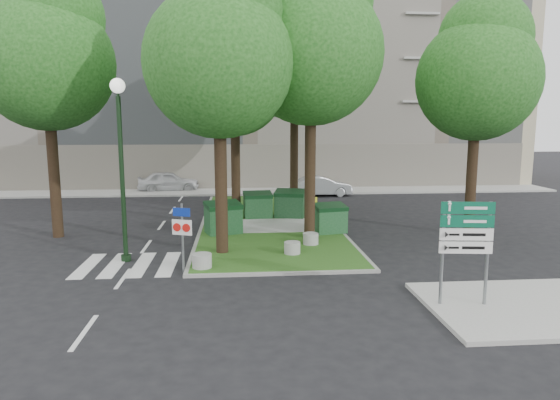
{
  "coord_description": "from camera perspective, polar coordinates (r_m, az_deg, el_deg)",
  "views": [
    {
      "loc": [
        -0.89,
        -15.29,
        4.87
      ],
      "look_at": [
        0.62,
        2.57,
        2.0
      ],
      "focal_mm": 32.0,
      "sensor_mm": 36.0,
      "label": 1
    }
  ],
  "objects": [
    {
      "name": "street_lamp",
      "position": [
        17.78,
        -17.75,
        5.64
      ],
      "size": [
        0.5,
        0.5,
        6.25
      ],
      "color": "black",
      "rests_on": "ground"
    },
    {
      "name": "median_island",
      "position": [
        23.83,
        -1.4,
        -2.56
      ],
      "size": [
        6.0,
        16.0,
        0.12
      ],
      "primitive_type": "cube",
      "color": "#274C15",
      "rests_on": "ground"
    },
    {
      "name": "tree_median_near_left",
      "position": [
        18.03,
        -6.74,
        16.84
      ],
      "size": [
        5.2,
        5.2,
        10.53
      ],
      "color": "black",
      "rests_on": "ground"
    },
    {
      "name": "apartment_building",
      "position": [
        41.42,
        -3.69,
        13.41
      ],
      "size": [
        41.0,
        12.0,
        16.0
      ],
      "primitive_type": "cube",
      "color": "#BDB58D",
      "rests_on": "ground"
    },
    {
      "name": "bollard_mid",
      "position": [
        18.05,
        1.41,
        -5.47
      ],
      "size": [
        0.59,
        0.59,
        0.42
      ],
      "primitive_type": "cylinder",
      "color": "#959691",
      "rests_on": "median_island"
    },
    {
      "name": "zebra_crossing",
      "position": [
        17.72,
        -14.05,
        -7.12
      ],
      "size": [
        5.0,
        3.0,
        0.01
      ],
      "primitive_type": "cube",
      "color": "silver",
      "rests_on": "ground"
    },
    {
      "name": "car_silver",
      "position": [
        32.48,
        4.71,
        1.59
      ],
      "size": [
        4.02,
        1.69,
        1.29
      ],
      "primitive_type": "imported",
      "rotation": [
        0.0,
        0.0,
        1.65
      ],
      "color": "#989CA0",
      "rests_on": "ground"
    },
    {
      "name": "median_kerb",
      "position": [
        23.83,
        -1.4,
        -2.58
      ],
      "size": [
        6.3,
        16.3,
        0.1
      ],
      "primitive_type": "cube",
      "color": "gray",
      "rests_on": "ground"
    },
    {
      "name": "bollard_left",
      "position": [
        16.56,
        -8.91,
        -6.86
      ],
      "size": [
        0.64,
        0.64,
        0.45
      ],
      "primitive_type": "cylinder",
      "color": "#999A95",
      "rests_on": "median_island"
    },
    {
      "name": "dumpster_c",
      "position": [
        24.71,
        1.15,
        -0.44
      ],
      "size": [
        1.7,
        1.39,
        1.38
      ],
      "rotation": [
        0.0,
        0.0,
        -0.27
      ],
      "color": "#0F3216",
      "rests_on": "median_island"
    },
    {
      "name": "tree_median_mid",
      "position": [
        24.44,
        -5.02,
        14.01
      ],
      "size": [
        4.8,
        4.8,
        9.99
      ],
      "color": "black",
      "rests_on": "ground"
    },
    {
      "name": "car_white",
      "position": [
        35.37,
        -12.63,
        2.12
      ],
      "size": [
        4.32,
        2.15,
        1.42
      ],
      "primitive_type": "imported",
      "rotation": [
        0.0,
        0.0,
        1.69
      ],
      "color": "silver",
      "rests_on": "ground"
    },
    {
      "name": "tree_street_left",
      "position": [
        22.81,
        -24.99,
        15.28
      ],
      "size": [
        5.4,
        5.4,
        11.0
      ],
      "color": "black",
      "rests_on": "ground"
    },
    {
      "name": "litter_bin",
      "position": [
        27.16,
        3.89,
        -0.34
      ],
      "size": [
        0.35,
        0.35,
        0.62
      ],
      "primitive_type": "cylinder",
      "color": "#CED318",
      "rests_on": "median_island"
    },
    {
      "name": "tree_median_far",
      "position": [
        27.75,
        1.85,
        16.23
      ],
      "size": [
        5.8,
        5.8,
        11.93
      ],
      "color": "black",
      "rests_on": "ground"
    },
    {
      "name": "dumpster_b",
      "position": [
        24.61,
        -2.55,
        -0.58
      ],
      "size": [
        1.48,
        1.1,
        1.29
      ],
      "rotation": [
        0.0,
        0.0,
        0.1
      ],
      "color": "#113C19",
      "rests_on": "median_island"
    },
    {
      "name": "building_sidewalk",
      "position": [
        34.15,
        -3.29,
        0.98
      ],
      "size": [
        42.0,
        3.0,
        0.12
      ],
      "primitive_type": "cube",
      "color": "#999993",
      "rests_on": "ground"
    },
    {
      "name": "directional_sign",
      "position": [
        13.66,
        20.48,
        -3.95
      ],
      "size": [
        1.35,
        0.23,
        2.71
      ],
      "rotation": [
        0.0,
        0.0,
        -0.12
      ],
      "color": "slate",
      "rests_on": "sidewalk_corner"
    },
    {
      "name": "tree_median_near_right",
      "position": [
        20.32,
        3.83,
        17.9
      ],
      "size": [
        5.6,
        5.6,
        11.46
      ],
      "color": "black",
      "rests_on": "ground"
    },
    {
      "name": "sidewalk_corner",
      "position": [
        14.72,
        26.13,
        -10.93
      ],
      "size": [
        5.0,
        4.0,
        0.12
      ],
      "primitive_type": "cube",
      "color": "#999993",
      "rests_on": "ground"
    },
    {
      "name": "bollard_right",
      "position": [
        19.42,
        3.52,
        -4.43
      ],
      "size": [
        0.6,
        0.6,
        0.43
      ],
      "primitive_type": "cylinder",
      "color": "gray",
      "rests_on": "median_island"
    },
    {
      "name": "tree_street_right",
      "position": [
        22.76,
        21.84,
        13.79
      ],
      "size": [
        5.0,
        5.0,
        10.06
      ],
      "color": "black",
      "rests_on": "ground"
    },
    {
      "name": "dumpster_d",
      "position": [
        21.44,
        5.71,
        -2.11
      ],
      "size": [
        1.52,
        1.21,
        1.25
      ],
      "rotation": [
        0.0,
        0.0,
        0.21
      ],
      "color": "#15441F",
      "rests_on": "median_island"
    },
    {
      "name": "traffic_sign_pole",
      "position": [
        16.27,
        -11.1,
        -3.21
      ],
      "size": [
        0.65,
        0.26,
        2.26
      ],
      "rotation": [
        0.0,
        0.0,
        -0.35
      ],
      "color": "slate",
      "rests_on": "ground"
    },
    {
      "name": "dumpster_a",
      "position": [
        21.3,
        -6.5,
        -2.04
      ],
      "size": [
        1.73,
        1.46,
        1.37
      ],
      "rotation": [
        0.0,
        0.0,
        0.33
      ],
      "color": "#103B19",
      "rests_on": "median_island"
    },
    {
      "name": "ground",
      "position": [
        16.07,
        -1.46,
        -8.54
      ],
      "size": [
        120.0,
        120.0,
        0.0
      ],
      "primitive_type": "plane",
      "color": "black",
      "rests_on": "ground"
    }
  ]
}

